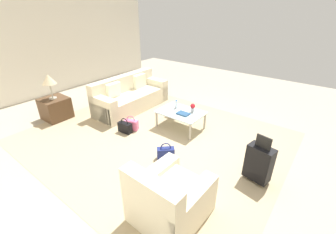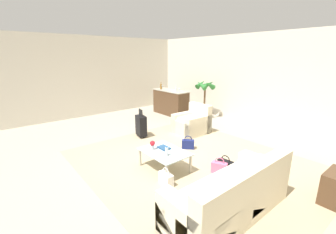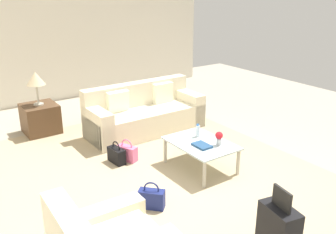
% 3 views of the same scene
% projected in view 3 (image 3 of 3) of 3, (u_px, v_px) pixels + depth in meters
% --- Properties ---
extents(ground_plane, '(12.00, 12.00, 0.00)m').
position_uv_depth(ground_plane, '(190.00, 189.00, 5.04)').
color(ground_plane, '#A89E89').
extents(wall_right, '(0.12, 8.00, 3.10)m').
position_uv_depth(wall_right, '(53.00, 33.00, 8.42)').
color(wall_right, silver).
rests_on(wall_right, ground).
extents(area_rug, '(5.20, 4.40, 0.01)m').
position_uv_depth(area_rug, '(154.00, 175.00, 5.39)').
color(area_rug, tan).
rests_on(area_rug, ground).
extents(couch, '(0.84, 2.16, 0.88)m').
position_uv_depth(couch, '(143.00, 115.00, 6.95)').
color(couch, beige).
rests_on(couch, ground).
extents(coffee_table, '(1.03, 0.73, 0.42)m').
position_uv_depth(coffee_table, '(201.00, 145.00, 5.49)').
color(coffee_table, silver).
rests_on(coffee_table, ground).
extents(water_bottle, '(0.06, 0.06, 0.20)m').
position_uv_depth(water_bottle, '(198.00, 131.00, 5.65)').
color(water_bottle, silver).
rests_on(water_bottle, coffee_table).
extents(coffee_table_book, '(0.27, 0.19, 0.03)m').
position_uv_depth(coffee_table_book, '(202.00, 145.00, 5.33)').
color(coffee_table_book, navy).
rests_on(coffee_table_book, coffee_table).
extents(flower_vase, '(0.11, 0.11, 0.21)m').
position_uv_depth(flower_vase, '(219.00, 137.00, 5.34)').
color(flower_vase, '#B2B7BC').
rests_on(flower_vase, coffee_table).
extents(side_table, '(0.60, 0.60, 0.54)m').
position_uv_depth(side_table, '(40.00, 119.00, 6.88)').
color(side_table, '#513823').
rests_on(side_table, ground).
extents(table_lamp, '(0.33, 0.33, 0.61)m').
position_uv_depth(table_lamp, '(36.00, 79.00, 6.63)').
color(table_lamp, '#ADA899').
rests_on(table_lamp, side_table).
extents(suitcase_black, '(0.44, 0.29, 0.85)m').
position_uv_depth(suitcase_black, '(278.00, 234.00, 3.58)').
color(suitcase_black, black).
rests_on(suitcase_black, ground).
extents(handbag_pink, '(0.35, 0.26, 0.36)m').
position_uv_depth(handbag_pink, '(127.00, 153.00, 5.82)').
color(handbag_pink, pink).
rests_on(handbag_pink, ground).
extents(handbag_white, '(0.33, 0.16, 0.36)m').
position_uv_depth(handbag_white, '(198.00, 144.00, 6.14)').
color(handbag_white, white).
rests_on(handbag_white, ground).
extents(handbag_black, '(0.33, 0.17, 0.36)m').
position_uv_depth(handbag_black, '(117.00, 155.00, 5.74)').
color(handbag_black, black).
rests_on(handbag_black, ground).
extents(handbag_navy, '(0.33, 0.32, 0.36)m').
position_uv_depth(handbag_navy, '(152.00, 199.00, 4.59)').
color(handbag_navy, navy).
rests_on(handbag_navy, ground).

